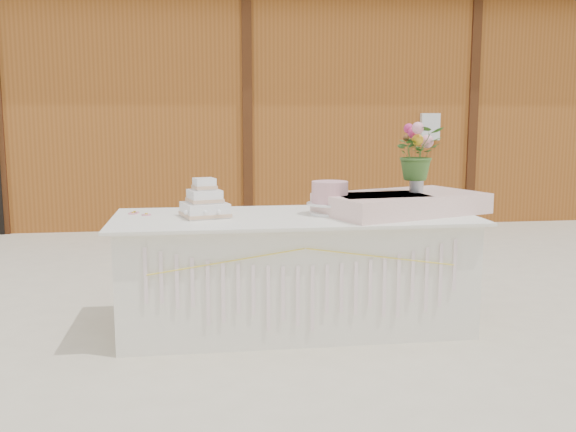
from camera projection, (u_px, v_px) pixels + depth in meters
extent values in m
plane|color=beige|center=(294.00, 326.00, 4.41)|extent=(80.00, 80.00, 0.00)
cube|color=brown|center=(237.00, 112.00, 10.05)|extent=(12.00, 4.00, 3.00)
cube|color=#3E2F22|center=(236.00, 3.00, 9.80)|extent=(12.60, 4.60, 0.30)
cube|color=silver|center=(294.00, 273.00, 4.35)|extent=(2.28, 0.88, 0.75)
cube|color=silver|center=(294.00, 217.00, 4.29)|extent=(2.40, 1.00, 0.02)
cube|color=white|center=(205.00, 210.00, 4.22)|extent=(0.34, 0.34, 0.09)
cube|color=#DBAF8A|center=(205.00, 214.00, 4.22)|extent=(0.35, 0.35, 0.02)
cube|color=white|center=(205.00, 196.00, 4.20)|extent=(0.24, 0.24, 0.09)
cube|color=#DBAF8A|center=(205.00, 200.00, 4.21)|extent=(0.26, 0.26, 0.02)
cube|color=white|center=(204.00, 184.00, 4.19)|extent=(0.16, 0.16, 0.08)
cube|color=#DBAF8A|center=(204.00, 187.00, 4.20)|extent=(0.17, 0.17, 0.02)
cylinder|color=white|center=(330.00, 213.00, 4.33)|extent=(0.27, 0.27, 0.02)
cylinder|color=white|center=(330.00, 208.00, 4.33)|extent=(0.08, 0.08, 0.05)
cylinder|color=white|center=(330.00, 204.00, 4.32)|extent=(0.31, 0.31, 0.01)
cylinder|color=#E3A3A8|center=(330.00, 192.00, 4.31)|extent=(0.24, 0.24, 0.14)
cube|color=#FFD3CD|center=(401.00, 203.00, 4.38)|extent=(1.23, 0.96, 0.14)
cylinder|color=#B0B0B5|center=(416.00, 183.00, 4.43)|extent=(0.10, 0.10, 0.13)
imported|color=#3D6829|center=(418.00, 146.00, 4.39)|extent=(0.36, 0.32, 0.37)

